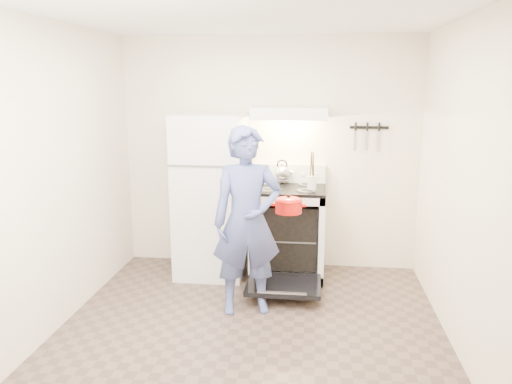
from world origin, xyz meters
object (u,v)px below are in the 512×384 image
(person, at_px, (247,221))
(dutch_oven, at_px, (288,207))
(refrigerator, at_px, (211,195))
(stove_body, at_px, (288,233))
(tea_kettle, at_px, (282,172))

(person, relative_size, dutch_oven, 5.23)
(refrigerator, distance_m, dutch_oven, 1.01)
(stove_body, relative_size, dutch_oven, 2.90)
(stove_body, height_order, person, person)
(person, bearing_deg, stove_body, 56.51)
(person, distance_m, dutch_oven, 0.46)
(refrigerator, relative_size, person, 1.02)
(refrigerator, relative_size, dutch_oven, 5.36)
(refrigerator, xyz_separation_m, stove_body, (0.81, 0.02, -0.39))
(refrigerator, distance_m, stove_body, 0.90)
(person, bearing_deg, tea_kettle, 64.08)
(tea_kettle, relative_size, person, 0.15)
(dutch_oven, bearing_deg, person, -137.79)
(tea_kettle, distance_m, person, 1.16)
(person, bearing_deg, dutch_oven, 27.61)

